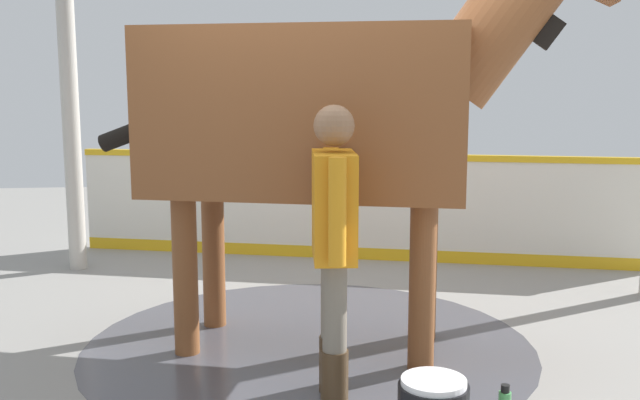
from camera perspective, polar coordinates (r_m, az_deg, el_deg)
ground_plane at (r=5.07m, az=0.13°, el=-10.86°), size 16.00×16.00×0.02m
wet_patch at (r=4.90m, az=-0.87°, el=-11.41°), size 2.99×2.99×0.00m
barrier_wall at (r=7.17m, az=2.92°, el=-0.84°), size 5.55×1.73×1.07m
roof_post_far at (r=7.06m, az=-19.21°, el=6.26°), size 0.16×0.16×2.88m
horse at (r=4.58m, az=0.68°, el=7.26°), size 3.32×1.55×2.74m
handler at (r=3.83m, az=1.10°, el=-2.81°), size 0.25×0.66×1.62m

